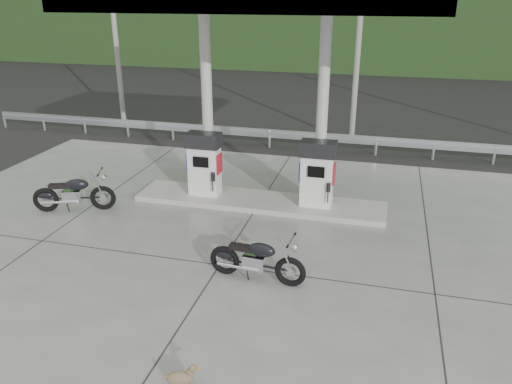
% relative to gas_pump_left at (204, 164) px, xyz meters
% --- Properties ---
extents(ground, '(160.00, 160.00, 0.00)m').
position_rel_gas_pump_left_xyz_m(ground, '(1.60, -2.50, -1.07)').
color(ground, black).
rests_on(ground, ground).
extents(forecourt_apron, '(18.00, 14.00, 0.02)m').
position_rel_gas_pump_left_xyz_m(forecourt_apron, '(1.60, -2.50, -1.06)').
color(forecourt_apron, slate).
rests_on(forecourt_apron, ground).
extents(pump_island, '(7.00, 1.40, 0.15)m').
position_rel_gas_pump_left_xyz_m(pump_island, '(1.60, 0.00, -0.98)').
color(pump_island, '#99978F').
rests_on(pump_island, forecourt_apron).
extents(gas_pump_left, '(0.95, 0.55, 1.80)m').
position_rel_gas_pump_left_xyz_m(gas_pump_left, '(0.00, 0.00, 0.00)').
color(gas_pump_left, white).
rests_on(gas_pump_left, pump_island).
extents(gas_pump_right, '(0.95, 0.55, 1.80)m').
position_rel_gas_pump_left_xyz_m(gas_pump_right, '(3.20, 0.00, 0.00)').
color(gas_pump_right, white).
rests_on(gas_pump_right, pump_island).
extents(canopy_column_left, '(0.30, 0.30, 5.00)m').
position_rel_gas_pump_left_xyz_m(canopy_column_left, '(0.00, 0.40, 1.60)').
color(canopy_column_left, silver).
rests_on(canopy_column_left, pump_island).
extents(canopy_column_right, '(0.30, 0.30, 5.00)m').
position_rel_gas_pump_left_xyz_m(canopy_column_right, '(3.20, 0.40, 1.60)').
color(canopy_column_right, silver).
rests_on(canopy_column_right, pump_island).
extents(canopy_roof, '(8.50, 5.00, 0.40)m').
position_rel_gas_pump_left_xyz_m(canopy_roof, '(1.60, 0.00, 4.30)').
color(canopy_roof, white).
rests_on(canopy_roof, canopy_column_left).
extents(guardrail, '(26.00, 0.16, 1.42)m').
position_rel_gas_pump_left_xyz_m(guardrail, '(1.60, 5.50, -0.36)').
color(guardrail, '#A7AAAF').
rests_on(guardrail, ground).
extents(road, '(60.00, 7.00, 0.01)m').
position_rel_gas_pump_left_xyz_m(road, '(1.60, 9.00, -1.07)').
color(road, black).
rests_on(road, ground).
extents(utility_pole_a, '(0.22, 0.22, 8.00)m').
position_rel_gas_pump_left_xyz_m(utility_pole_a, '(-6.40, 7.00, 2.93)').
color(utility_pole_a, gray).
rests_on(utility_pole_a, ground).
extents(utility_pole_b, '(0.22, 0.22, 8.00)m').
position_rel_gas_pump_left_xyz_m(utility_pole_b, '(3.60, 7.00, 2.93)').
color(utility_pole_b, gray).
rests_on(utility_pole_b, ground).
extents(tree_band, '(80.00, 6.00, 6.00)m').
position_rel_gas_pump_left_xyz_m(tree_band, '(1.60, 27.50, 1.93)').
color(tree_band, black).
rests_on(tree_band, ground).
extents(forested_hills, '(100.00, 40.00, 140.00)m').
position_rel_gas_pump_left_xyz_m(forested_hills, '(1.60, 57.50, -1.07)').
color(forested_hills, black).
rests_on(forested_hills, ground).
extents(motorcycle_left, '(2.15, 1.31, 0.97)m').
position_rel_gas_pump_left_xyz_m(motorcycle_left, '(-3.16, -1.69, -0.56)').
color(motorcycle_left, black).
rests_on(motorcycle_left, forecourt_apron).
extents(motorcycle_right, '(1.99, 0.77, 0.92)m').
position_rel_gas_pump_left_xyz_m(motorcycle_right, '(2.53, -3.85, -0.59)').
color(motorcycle_right, black).
rests_on(motorcycle_right, forecourt_apron).
extents(duck, '(0.53, 0.28, 0.37)m').
position_rel_gas_pump_left_xyz_m(duck, '(2.19, -7.12, -0.87)').
color(duck, brown).
rests_on(duck, forecourt_apron).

